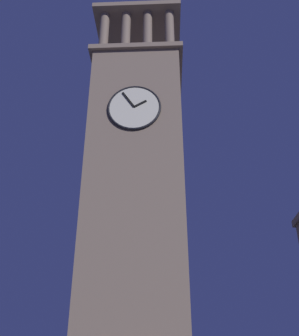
{
  "coord_description": "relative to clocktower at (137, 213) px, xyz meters",
  "views": [
    {
      "loc": [
        -4.47,
        23.43,
        1.8
      ],
      "look_at": [
        -3.35,
        -2.19,
        15.74
      ],
      "focal_mm": 43.59,
      "sensor_mm": 36.0,
      "label": 1
    }
  ],
  "objects": [
    {
      "name": "clocktower",
      "position": [
        0.0,
        0.0,
        0.0
      ],
      "size": [
        6.77,
        8.86,
        30.61
      ],
      "color": "gray",
      "rests_on": "ground_plane"
    }
  ]
}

